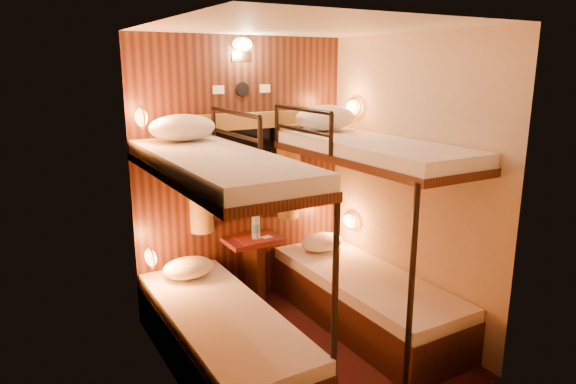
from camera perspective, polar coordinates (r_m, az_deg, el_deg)
floor at (r=4.20m, az=1.65°, el=-16.85°), size 2.10×2.10×0.00m
ceiling at (r=3.62m, az=1.93°, el=17.88°), size 2.10×2.10×0.00m
wall_back at (r=4.64m, az=-5.09°, el=2.03°), size 2.40×0.00×2.40m
wall_front at (r=2.93m, az=12.71°, el=-5.29°), size 2.40×0.00×2.40m
wall_left at (r=3.33m, az=-13.00°, el=-2.97°), size 0.00×2.40×2.40m
wall_right at (r=4.33m, az=13.09°, el=0.89°), size 0.00×2.40×2.40m
back_panel at (r=4.62m, az=-5.01°, el=2.00°), size 2.00×0.03×2.40m
bunk_left at (r=3.73m, az=-7.52°, el=-11.42°), size 0.72×1.90×1.82m
bunk_right at (r=4.35m, az=8.57°, el=-7.72°), size 0.72×1.90×1.82m
window at (r=4.60m, az=-4.84°, el=1.70°), size 1.00×0.12×0.79m
curtains at (r=4.55m, az=-4.68°, el=2.64°), size 1.10×0.22×1.00m
back_fixtures at (r=4.49m, az=-5.10°, el=15.09°), size 0.54×0.09×0.48m
reading_lamps at (r=4.32m, az=-3.12°, el=1.74°), size 2.00×0.20×1.25m
table at (r=4.69m, az=-3.83°, el=-7.84°), size 0.50×0.34×0.66m
bottle_left at (r=4.57m, az=-3.67°, el=-4.10°), size 0.06×0.06×0.21m
bottle_right at (r=4.55m, az=-3.60°, el=-3.84°), size 0.08×0.08×0.26m
sachet_a at (r=4.61m, az=-2.39°, el=-5.04°), size 0.10×0.08×0.01m
sachet_b at (r=4.60m, az=-3.44°, el=-5.08°), size 0.07×0.05×0.01m
pillow_lower_left at (r=4.32m, az=-11.01°, el=-8.26°), size 0.42×0.30×0.17m
pillow_lower_right at (r=4.84m, az=3.81°, el=-5.57°), size 0.42×0.30×0.16m
pillow_upper_left at (r=4.01m, az=-11.66°, el=7.03°), size 0.51×0.37×0.20m
pillow_upper_right at (r=4.57m, az=4.19°, el=8.23°), size 0.57×0.41×0.22m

